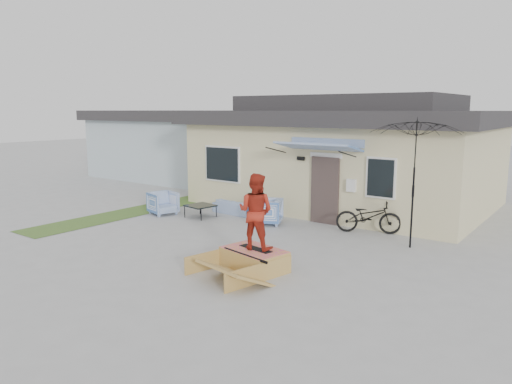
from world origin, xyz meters
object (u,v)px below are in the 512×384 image
Objects in this scene: armchair_right at (267,210)px; skate_ramp at (254,260)px; bicycle at (369,213)px; skateboard at (256,248)px; skater at (256,210)px; coffee_table at (201,211)px; patio_umbrella at (414,181)px; loveseat at (235,204)px; armchair_left at (163,202)px.

armchair_right is 4.36m from skate_ramp.
skateboard is at bearing 147.34° from bicycle.
skater is at bearing 147.34° from bicycle.
skate_ramp is at bearing 147.31° from bicycle.
skateboard is 0.87m from skater.
bicycle is at bearing -109.84° from skater.
bicycle is (2.99, 0.85, 0.15)m from armchair_right.
skateboard is at bearing -34.10° from coffee_table.
bicycle is at bearing 153.20° from patio_umbrella.
coffee_table is 0.45× the size of bicycle.
coffee_table is 5.60m from skateboard.
skater is at bearing -120.30° from patio_umbrella.
skate_ramp is at bearing 137.54° from loveseat.
patio_umbrella reaches higher than skate_ramp.
armchair_right is 0.33× the size of patio_umbrella.
skate_ramp is (-0.71, -4.57, -0.36)m from bicycle.
loveseat is 1.80× the size of armchair_right.
patio_umbrella reaches higher than loveseat.
armchair_right reaches higher than loveseat.
patio_umbrella is at bearing -66.87° from armchair_left.
armchair_left is 0.97× the size of armchair_right.
armchair_left is at bearing 166.02° from skateboard.
skater is (-2.20, -3.77, -0.39)m from patio_umbrella.
skater is at bearing 10.37° from skateboard.
skate_ramp is 0.26m from skateboard.
skateboard is 0.52× the size of skater.
patio_umbrella is (8.16, 1.07, 1.32)m from armchair_left.
bicycle is at bearing 91.52° from skateboard.
loveseat is at bearing -57.21° from skater.
patio_umbrella reaches higher than bicycle.
skate_ramp is (2.27, -3.72, -0.21)m from armchair_right.
armchair_right is at bearing 133.06° from skate_ramp.
skater reaches higher than bicycle.
skateboard is at bearing -98.70° from armchair_left.
bicycle is at bearing -172.90° from loveseat.
skate_ramp is at bearing -34.54° from coffee_table.
bicycle is 2.11× the size of skateboard.
bicycle is (5.34, 1.39, 0.39)m from coffee_table.
skateboard is (4.63, -3.14, 0.28)m from coffee_table.
skateboard is (2.28, -3.67, 0.05)m from armchair_right.
skater is (5.96, -2.70, 0.93)m from armchair_left.
armchair_right is 3.11m from bicycle.
armchair_right is 1.07× the size of coffee_table.
bicycle is 1.00× the size of skate_ramp.
patio_umbrella is at bearing -140.60° from bicycle.
bicycle is 4.64m from skater.
armchair_left is 6.91m from bicycle.
armchair_right is at bearing -69.13° from skater.
armchair_left reaches higher than loveseat.
skate_ramp reaches higher than coffee_table.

